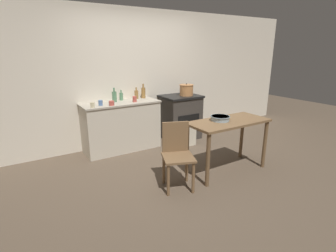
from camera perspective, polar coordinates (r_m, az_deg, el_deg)
The scene contains 17 objects.
ground_plane at distance 4.23m, azimuth 3.11°, elevation -9.02°, with size 14.00×14.00×0.00m, color brown.
wall_back at distance 5.22m, azimuth -6.83°, elevation 10.38°, with size 8.00×0.07×2.55m.
counter_cabinet at distance 4.91m, azimuth -10.13°, elevation 0.02°, with size 1.39×0.58×0.90m.
stove at distance 5.48m, azimuth 2.66°, elevation 2.02°, with size 0.77×0.64×0.90m.
work_table at distance 4.02m, azimuth 12.94°, elevation -0.61°, with size 1.25×0.57×0.80m.
chair at distance 3.52m, azimuth 2.00°, elevation -5.93°, with size 0.52×0.52×0.88m.
flour_sack at distance 5.13m, azimuth 4.42°, elevation -2.01°, with size 0.26×0.18×0.40m, color beige.
stock_pot at distance 5.36m, azimuth 4.03°, elevation 7.83°, with size 0.28×0.28×0.25m.
mixing_bowl_large at distance 3.95m, azimuth 11.31°, elevation 1.71°, with size 0.29×0.29×0.07m.
bottle_far_left at distance 5.07m, azimuth -6.89°, elevation 6.86°, with size 0.07×0.07×0.22m.
bottle_left at distance 4.83m, azimuth -11.59°, elevation 6.33°, with size 0.08×0.08×0.25m.
bottle_mid_left at distance 4.96m, azimuth -10.14°, elevation 6.38°, with size 0.07×0.07×0.19m.
bottle_center_left at distance 5.13m, azimuth -5.39°, elevation 7.27°, with size 0.08×0.08×0.27m.
cup_center at distance 4.57m, azimuth -14.48°, elevation 4.90°, with size 0.07×0.07×0.09m, color #4C6B99.
cup_center_right at distance 4.54m, azimuth -12.18°, elevation 4.88°, with size 0.09×0.09×0.08m, color #B74C42.
cup_mid_right at distance 4.43m, azimuth -16.11°, elevation 4.42°, with size 0.07×0.07×0.09m, color beige.
cup_right at distance 4.77m, azimuth -7.28°, elevation 5.84°, with size 0.07×0.07×0.10m, color #B74C42.
Camera 1 is at (-2.21, -3.12, 1.82)m, focal length 28.00 mm.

